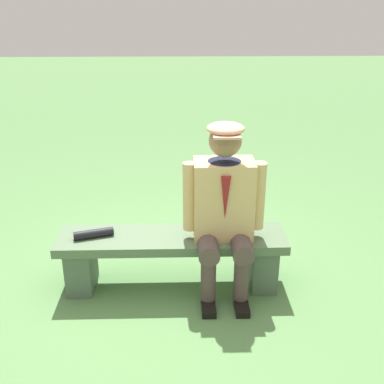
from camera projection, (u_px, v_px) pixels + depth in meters
name	position (u px, v px, depth m)	size (l,w,h in m)	color
ground_plane	(173.00, 284.00, 3.70)	(30.00, 30.00, 0.00)	#548048
bench	(172.00, 252.00, 3.59)	(1.70, 0.41, 0.43)	#526B4C
seated_man	(224.00, 204.00, 3.39)	(0.60, 0.58, 1.29)	tan
rolled_magazine	(94.00, 234.00, 3.49)	(0.06, 0.06, 0.29)	black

